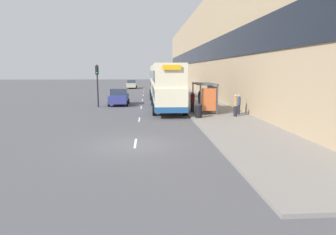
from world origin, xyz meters
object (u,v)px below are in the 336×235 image
car_2 (160,87)px  pedestrian_at_shelter (236,105)px  double_decker_bus_near (167,86)px  pedestrian_3 (200,98)px  bus_shelter (207,92)px  litter_bin (199,111)px  car_0 (132,84)px  traffic_light_far_kerb (97,78)px  double_decker_bus_ahead (160,81)px  pedestrian_1 (239,104)px  pedestrian_2 (192,102)px  car_1 (119,97)px

car_2 → pedestrian_at_shelter: (4.61, -30.48, 0.17)m
double_decker_bus_near → pedestrian_3: (3.46, 1.88, -1.34)m
bus_shelter → litter_bin: bus_shelter is taller
car_0 → traffic_light_far_kerb: size_ratio=1.03×
car_2 → double_decker_bus_ahead: bearing=-92.5°
double_decker_bus_ahead → pedestrian_1: size_ratio=6.80×
pedestrian_at_shelter → pedestrian_2: 4.05m
car_1 → pedestrian_3: car_1 is taller
bus_shelter → traffic_light_far_kerb: bearing=152.0°
car_2 → traffic_light_far_kerb: traffic_light_far_kerb is taller
car_2 → pedestrian_1: size_ratio=2.47×
car_0 → pedestrian_1: pedestrian_1 is taller
double_decker_bus_ahead → traffic_light_far_kerb: double_decker_bus_ahead is taller
car_0 → pedestrian_2: 37.78m
car_0 → car_1: (0.19, -30.17, 0.01)m
car_2 → litter_bin: car_2 is taller
car_0 → pedestrian_2: pedestrian_2 is taller
car_2 → litter_bin: (1.61, -30.94, -0.18)m
car_2 → litter_bin: bearing=-87.0°
double_decker_bus_near → pedestrian_2: bearing=-51.0°
pedestrian_at_shelter → pedestrian_1: (0.57, 1.07, -0.05)m
pedestrian_2 → traffic_light_far_kerb: size_ratio=0.41×
double_decker_bus_ahead → bus_shelter: bearing=-78.0°
car_2 → pedestrian_2: (1.61, -27.76, 0.20)m
bus_shelter → car_1: bus_shelter is taller
double_decker_bus_near → pedestrian_2: (2.07, -2.55, -1.23)m
traffic_light_far_kerb → bus_shelter: bearing=-28.0°
bus_shelter → pedestrian_1: size_ratio=2.57×
pedestrian_2 → litter_bin: (0.01, -3.18, -0.38)m
pedestrian_at_shelter → pedestrian_1: 1.21m
litter_bin → car_0: bearing=100.1°
bus_shelter → pedestrian_1: 2.91m
double_decker_bus_ahead → pedestrian_3: bearing=-72.6°
car_2 → pedestrian_1: 29.86m
double_decker_bus_near → car_0: bearing=98.4°
double_decker_bus_near → pedestrian_at_shelter: 7.42m
pedestrian_2 → pedestrian_3: size_ratio=1.14×
double_decker_bus_near → double_decker_bus_ahead: size_ratio=1.03×
pedestrian_3 → double_decker_bus_near: bearing=-151.5°
traffic_light_far_kerb → pedestrian_3: bearing=-4.4°
car_0 → traffic_light_far_kerb: bearing=86.8°
pedestrian_1 → pedestrian_2: pedestrian_2 is taller
pedestrian_1 → double_decker_bus_ahead: bearing=108.2°
car_1 → pedestrian_3: size_ratio=2.58×
bus_shelter → car_0: (-8.40, 37.28, -1.00)m
bus_shelter → pedestrian_3: 4.71m
double_decker_bus_ahead → car_2: double_decker_bus_ahead is taller
pedestrian_at_shelter → pedestrian_3: bearing=102.7°
pedestrian_1 → litter_bin: size_ratio=1.56×
car_1 → pedestrian_1: car_1 is taller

